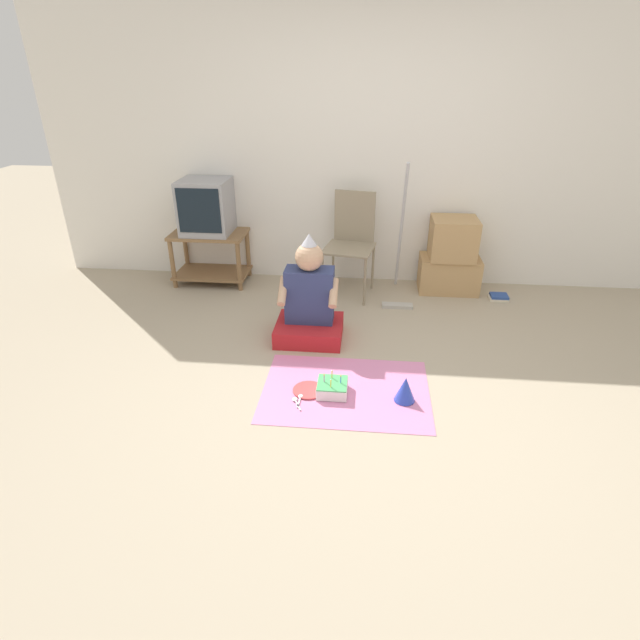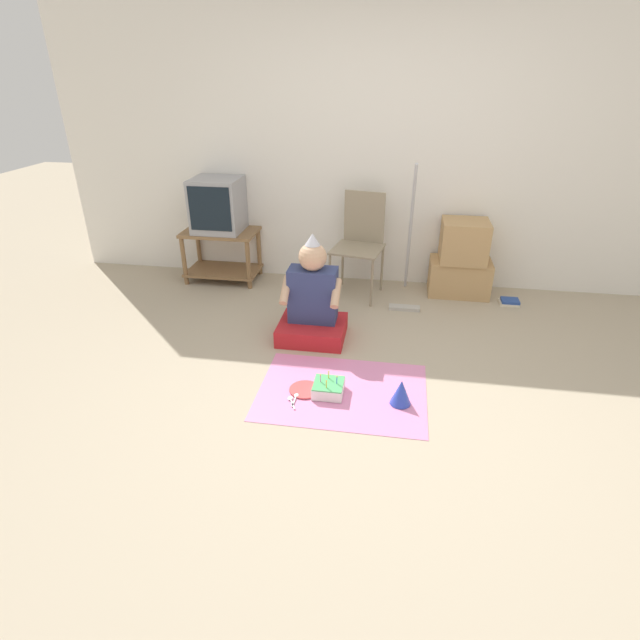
# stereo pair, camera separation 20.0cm
# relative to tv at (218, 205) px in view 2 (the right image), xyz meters

# --- Properties ---
(ground_plane) EXTENTS (16.00, 16.00, 0.00)m
(ground_plane) POSITION_rel_tv_xyz_m (1.59, -1.89, -0.77)
(ground_plane) COLOR tan
(wall_back) EXTENTS (6.40, 0.06, 2.55)m
(wall_back) POSITION_rel_tv_xyz_m (1.59, 0.26, 0.50)
(wall_back) COLOR white
(wall_back) RESTS_ON ground_plane
(tv_stand) EXTENTS (0.73, 0.45, 0.52)m
(tv_stand) POSITION_rel_tv_xyz_m (0.00, -0.00, -0.46)
(tv_stand) COLOR olive
(tv_stand) RESTS_ON ground_plane
(tv) EXTENTS (0.46, 0.44, 0.51)m
(tv) POSITION_rel_tv_xyz_m (0.00, 0.00, 0.00)
(tv) COLOR #99999E
(tv) RESTS_ON tv_stand
(folding_chair) EXTENTS (0.51, 0.51, 0.95)m
(folding_chair) POSITION_rel_tv_xyz_m (1.41, -0.10, -0.23)
(folding_chair) COLOR gray
(folding_chair) RESTS_ON ground_plane
(cardboard_box_stack) EXTENTS (0.57, 0.38, 0.72)m
(cardboard_box_stack) POSITION_rel_tv_xyz_m (2.36, 0.00, -0.43)
(cardboard_box_stack) COLOR tan
(cardboard_box_stack) RESTS_ON ground_plane
(dust_mop) EXTENTS (0.28, 0.54, 1.29)m
(dust_mop) POSITION_rel_tv_xyz_m (1.86, -0.30, -0.38)
(dust_mop) COLOR #B2ADA3
(dust_mop) RESTS_ON ground_plane
(book_pile) EXTENTS (0.17, 0.13, 0.05)m
(book_pile) POSITION_rel_tv_xyz_m (2.82, -0.17, -0.75)
(book_pile) COLOR beige
(book_pile) RESTS_ON ground_plane
(person_seated) EXTENTS (0.53, 0.46, 0.86)m
(person_seated) POSITION_rel_tv_xyz_m (1.12, -1.07, -0.48)
(person_seated) COLOR red
(person_seated) RESTS_ON ground_plane
(party_cloth) EXTENTS (1.13, 0.84, 0.01)m
(party_cloth) POSITION_rel_tv_xyz_m (1.46, -1.81, -0.77)
(party_cloth) COLOR pink
(party_cloth) RESTS_ON ground_plane
(birthday_cake) EXTENTS (0.20, 0.20, 0.14)m
(birthday_cake) POSITION_rel_tv_xyz_m (1.37, -1.85, -0.72)
(birthday_cake) COLOR white
(birthday_cake) RESTS_ON party_cloth
(party_hat_blue) EXTENTS (0.14, 0.14, 0.17)m
(party_hat_blue) POSITION_rel_tv_xyz_m (1.85, -1.89, -0.68)
(party_hat_blue) COLOR blue
(party_hat_blue) RESTS_ON party_cloth
(paper_plate) EXTENTS (0.21, 0.21, 0.01)m
(paper_plate) POSITION_rel_tv_xyz_m (1.20, -1.84, -0.76)
(paper_plate) COLOR #D84C4C
(paper_plate) RESTS_ON party_cloth
(plastic_spoon_near) EXTENTS (0.04, 0.15, 0.01)m
(plastic_spoon_near) POSITION_rel_tv_xyz_m (1.16, -1.94, -0.76)
(plastic_spoon_near) COLOR white
(plastic_spoon_near) RESTS_ON party_cloth
(plastic_spoon_far) EXTENTS (0.07, 0.14, 0.01)m
(plastic_spoon_far) POSITION_rel_tv_xyz_m (1.13, -1.97, -0.76)
(plastic_spoon_far) COLOR white
(plastic_spoon_far) RESTS_ON party_cloth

